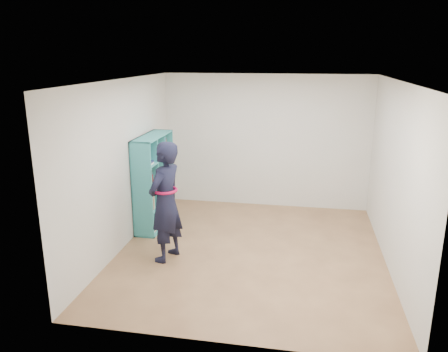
# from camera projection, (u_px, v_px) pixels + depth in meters

# --- Properties ---
(floor) EXTENTS (4.50, 4.50, 0.00)m
(floor) POSITION_uv_depth(u_px,v_px,m) (251.00, 252.00, 6.75)
(floor) COLOR brown
(floor) RESTS_ON ground
(ceiling) EXTENTS (4.50, 4.50, 0.00)m
(ceiling) POSITION_uv_depth(u_px,v_px,m) (254.00, 80.00, 6.05)
(ceiling) COLOR white
(ceiling) RESTS_ON wall_back
(wall_left) EXTENTS (0.02, 4.50, 2.60)m
(wall_left) POSITION_uv_depth(u_px,v_px,m) (124.00, 165.00, 6.75)
(wall_left) COLOR silver
(wall_left) RESTS_ON floor
(wall_right) EXTENTS (0.02, 4.50, 2.60)m
(wall_right) POSITION_uv_depth(u_px,v_px,m) (395.00, 178.00, 6.05)
(wall_right) COLOR silver
(wall_right) RESTS_ON floor
(wall_back) EXTENTS (4.00, 0.02, 2.60)m
(wall_back) POSITION_uv_depth(u_px,v_px,m) (266.00, 142.00, 8.53)
(wall_back) COLOR silver
(wall_back) RESTS_ON floor
(wall_front) EXTENTS (4.00, 0.02, 2.60)m
(wall_front) POSITION_uv_depth(u_px,v_px,m) (224.00, 229.00, 4.27)
(wall_front) COLOR silver
(wall_front) RESTS_ON floor
(bookshelf) EXTENTS (0.36, 1.22, 1.62)m
(bookshelf) POSITION_uv_depth(u_px,v_px,m) (153.00, 182.00, 7.63)
(bookshelf) COLOR teal
(bookshelf) RESTS_ON floor
(person) EXTENTS (0.60, 0.74, 1.78)m
(person) POSITION_uv_depth(u_px,v_px,m) (165.00, 202.00, 6.31)
(person) COLOR black
(person) RESTS_ON floor
(smartphone) EXTENTS (0.02, 0.10, 0.14)m
(smartphone) POSITION_uv_depth(u_px,v_px,m) (161.00, 191.00, 6.40)
(smartphone) COLOR silver
(smartphone) RESTS_ON person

